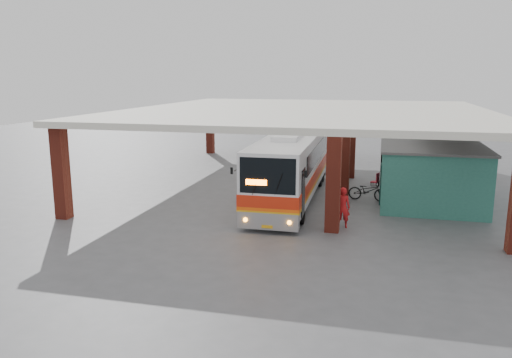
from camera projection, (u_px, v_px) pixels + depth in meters
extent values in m
plane|color=#515154|center=(278.00, 209.00, 25.17)|extent=(90.00, 90.00, 0.00)
cube|color=maroon|center=(333.00, 182.00, 21.17)|extent=(0.60, 0.60, 4.35)
cube|color=maroon|center=(344.00, 160.00, 26.87)|extent=(0.60, 0.60, 4.35)
cube|color=maroon|center=(351.00, 145.00, 32.57)|extent=(0.60, 0.60, 4.35)
cube|color=maroon|center=(61.00, 173.00, 23.19)|extent=(0.60, 0.60, 4.35)
cube|color=maroon|center=(210.00, 128.00, 43.14)|extent=(0.60, 0.60, 4.35)
cube|color=maroon|center=(449.00, 134.00, 38.50)|extent=(0.60, 0.60, 4.35)
cube|color=silver|center=(308.00, 111.00, 30.32)|extent=(21.00, 23.00, 0.30)
cube|color=#296759|center=(429.00, 172.00, 26.88)|extent=(5.00, 8.00, 3.00)
cube|color=#525252|center=(431.00, 144.00, 26.57)|extent=(5.20, 8.20, 0.12)
cube|color=#163D39|center=(381.00, 184.00, 26.15)|extent=(0.08, 0.95, 2.10)
cube|color=black|center=(382.00, 160.00, 28.85)|extent=(0.08, 1.20, 1.00)
cube|color=black|center=(381.00, 160.00, 28.86)|extent=(0.04, 1.30, 1.10)
cube|color=silver|center=(291.00, 163.00, 26.73)|extent=(2.85, 12.66, 2.94)
cube|color=silver|center=(289.00, 136.00, 25.40)|extent=(1.32, 3.17, 0.26)
cube|color=gray|center=(268.00, 220.00, 21.18)|extent=(2.65, 0.47, 0.74)
cube|color=red|center=(291.00, 174.00, 26.84)|extent=(2.89, 12.66, 0.53)
cube|color=#F1560D|center=(291.00, 180.00, 26.91)|extent=(2.89, 12.66, 0.14)
cube|color=orange|center=(291.00, 182.00, 26.94)|extent=(2.89, 12.66, 0.11)
cube|color=black|center=(268.00, 176.00, 20.64)|extent=(2.38, 0.14, 1.52)
cube|color=black|center=(270.00, 151.00, 27.72)|extent=(0.22, 9.46, 0.95)
cube|color=black|center=(318.00, 152.00, 27.13)|extent=(0.22, 9.46, 0.95)
cube|color=#FF5905|center=(256.00, 182.00, 20.74)|extent=(0.89, 0.07, 0.23)
sphere|color=orange|center=(245.00, 220.00, 21.17)|extent=(0.19, 0.19, 0.19)
sphere|color=orange|center=(289.00, 223.00, 20.76)|extent=(0.19, 0.19, 0.19)
cube|color=orange|center=(267.00, 227.00, 21.00)|extent=(0.47, 0.04, 0.13)
cylinder|color=black|center=(252.00, 210.00, 23.07)|extent=(0.35, 1.06, 1.05)
cylinder|color=black|center=(300.00, 213.00, 22.56)|extent=(0.35, 1.06, 1.05)
cylinder|color=black|center=(282.00, 176.00, 30.79)|extent=(0.35, 1.06, 1.05)
cylinder|color=black|center=(319.00, 178.00, 30.28)|extent=(0.35, 1.06, 1.05)
cylinder|color=black|center=(286.00, 172.00, 32.09)|extent=(0.35, 1.06, 1.05)
cylinder|color=black|center=(321.00, 174.00, 31.59)|extent=(0.35, 1.06, 1.05)
imported|color=black|center=(368.00, 191.00, 26.82)|extent=(2.15, 0.97, 1.09)
imported|color=red|center=(343.00, 207.00, 22.00)|extent=(0.67, 0.45, 1.83)
cube|color=red|center=(375.00, 182.00, 30.54)|extent=(0.55, 0.55, 0.06)
cube|color=red|center=(378.00, 178.00, 30.38)|extent=(0.20, 0.41, 0.60)
cylinder|color=black|center=(371.00, 184.00, 30.53)|extent=(0.03, 0.03, 0.20)
cylinder|color=black|center=(376.00, 185.00, 30.33)|extent=(0.03, 0.03, 0.20)
cylinder|color=black|center=(373.00, 183.00, 30.80)|extent=(0.03, 0.03, 0.20)
cylinder|color=black|center=(378.00, 184.00, 30.61)|extent=(0.03, 0.03, 0.20)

